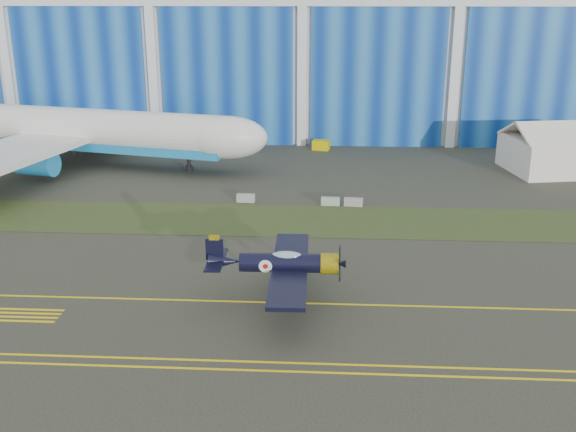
# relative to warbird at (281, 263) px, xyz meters

# --- Properties ---
(ground) EXTENTS (260.00, 260.00, 0.00)m
(ground) POSITION_rel_warbird_xyz_m (-0.62, 4.96, -3.19)
(ground) COLOR #39392E
(ground) RESTS_ON ground
(grass_median) EXTENTS (260.00, 10.00, 0.02)m
(grass_median) POSITION_rel_warbird_xyz_m (-0.62, 18.96, -3.17)
(grass_median) COLOR #475128
(grass_median) RESTS_ON ground
(hangar) EXTENTS (220.00, 45.70, 30.00)m
(hangar) POSITION_rel_warbird_xyz_m (-0.62, 76.74, 11.77)
(hangar) COLOR silver
(hangar) RESTS_ON ground
(taxiway_centreline) EXTENTS (200.00, 0.20, 0.02)m
(taxiway_centreline) POSITION_rel_warbird_xyz_m (-0.62, -0.04, -3.18)
(taxiway_centreline) COLOR yellow
(taxiway_centreline) RESTS_ON ground
(edge_line_near) EXTENTS (80.00, 0.20, 0.02)m
(edge_line_near) POSITION_rel_warbird_xyz_m (-0.62, -9.54, -3.18)
(edge_line_near) COLOR yellow
(edge_line_near) RESTS_ON ground
(edge_line_far) EXTENTS (80.00, 0.20, 0.02)m
(edge_line_far) POSITION_rel_warbird_xyz_m (-0.62, -8.54, -3.18)
(edge_line_far) COLOR yellow
(edge_line_far) RESTS_ON ground
(hold_short_ladder) EXTENTS (6.00, 2.40, 0.02)m
(hold_short_ladder) POSITION_rel_warbird_xyz_m (-18.62, -3.14, -3.18)
(hold_short_ladder) COLOR yellow
(hold_short_ladder) RESTS_ON ground
(warbird) EXTENTS (11.60, 13.93, 4.08)m
(warbird) POSITION_rel_warbird_xyz_m (0.00, 0.00, 0.00)
(warbird) COLOR black
(warbird) RESTS_ON ground
(jetliner) EXTENTS (70.95, 64.05, 21.21)m
(jetliner) POSITION_rel_warbird_xyz_m (-30.74, 41.19, 7.42)
(jetliner) COLOR white
(jetliner) RESTS_ON ground
(tent) EXTENTS (15.75, 12.68, 6.58)m
(tent) POSITION_rel_warbird_xyz_m (33.63, 40.75, 0.10)
(tent) COLOR white
(tent) RESTS_ON ground
(shipping_container) EXTENTS (6.13, 2.90, 2.57)m
(shipping_container) POSITION_rel_warbird_xyz_m (-10.28, 50.05, -1.90)
(shipping_container) COLOR silver
(shipping_container) RESTS_ON ground
(tug) EXTENTS (2.64, 1.94, 1.39)m
(tug) POSITION_rel_warbird_xyz_m (2.35, 51.12, -2.49)
(tug) COLOR #D9BC01
(tug) RESTS_ON ground
(barrier_a) EXTENTS (2.01, 0.65, 0.90)m
(barrier_a) POSITION_rel_warbird_xyz_m (-5.58, 24.89, -2.74)
(barrier_a) COLOR gray
(barrier_a) RESTS_ON ground
(barrier_b) EXTENTS (2.02, 0.67, 0.90)m
(barrier_b) POSITION_rel_warbird_xyz_m (3.70, 24.22, -2.74)
(barrier_b) COLOR #8FA094
(barrier_b) RESTS_ON ground
(barrier_c) EXTENTS (2.06, 0.84, 0.90)m
(barrier_c) POSITION_rel_warbird_xyz_m (6.18, 24.09, -2.74)
(barrier_c) COLOR gray
(barrier_c) RESTS_ON ground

